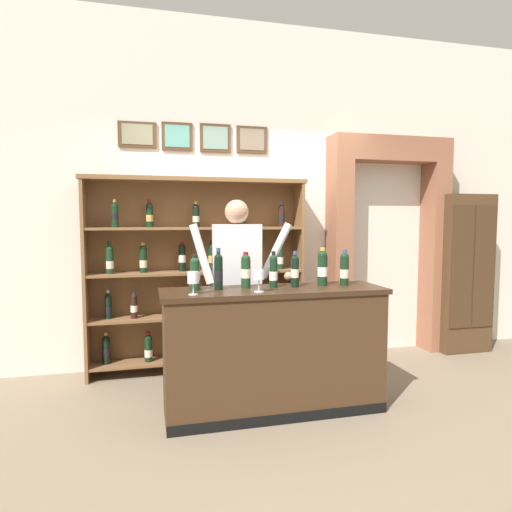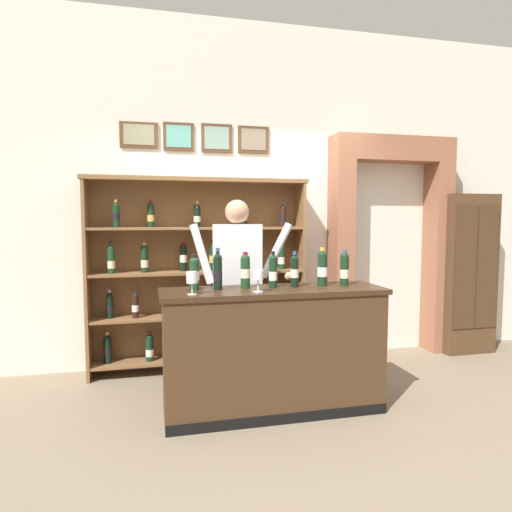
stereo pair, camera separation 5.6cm
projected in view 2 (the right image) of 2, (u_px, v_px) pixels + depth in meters
The scene contains 16 objects.
ground_plane at pixel (284, 411), 3.57m from camera, with size 14.00×14.00×0.02m, color #7A6B56.
back_wall at pixel (247, 195), 4.79m from camera, with size 12.00×0.19×3.58m.
wine_shelf at pixel (199, 271), 4.48m from camera, with size 2.19×0.33×1.93m.
archway_doorway at pixel (386, 235), 5.06m from camera, with size 1.41×0.45×2.43m.
side_cabinet at pixel (464, 273), 5.13m from camera, with size 0.60×0.40×1.81m.
tasting_counter at pixel (273, 350), 3.51m from camera, with size 1.76×0.53×0.98m.
shopkeeper at pixel (237, 273), 3.94m from camera, with size 0.94×0.22×1.70m.
tasting_bottle_bianco at pixel (194, 272), 3.39m from camera, with size 0.08×0.08×0.27m.
tasting_bottle_grappa at pixel (218, 271), 3.40m from camera, with size 0.07×0.07×0.32m.
tasting_bottle_rosso at pixel (245, 270), 3.49m from camera, with size 0.08×0.08×0.28m.
tasting_bottle_vin_santo at pixel (273, 271), 3.52m from camera, with size 0.07×0.07×0.29m.
tasting_bottle_brunello at pixel (295, 270), 3.55m from camera, with size 0.07×0.07×0.29m.
tasting_bottle_chianti at pixel (322, 267), 3.61m from camera, with size 0.08×0.08×0.31m.
tasting_bottle_prosecco at pixel (345, 269), 3.63m from camera, with size 0.07×0.07×0.29m.
wine_glass_spare at pixel (192, 278), 3.18m from camera, with size 0.08×0.08×0.17m.
wine_glass_right at pixel (258, 276), 3.29m from camera, with size 0.08×0.08×0.16m.
Camera 2 is at (-1.01, -3.31, 1.52)m, focal length 31.14 mm.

